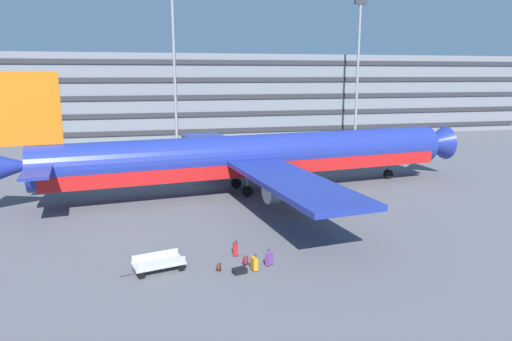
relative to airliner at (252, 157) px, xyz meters
name	(u,v)px	position (x,y,z in m)	size (l,w,h in m)	color
ground_plane	(202,193)	(-4.33, 0.29, -3.03)	(600.00, 600.00, 0.00)	#5B5B60
terminal_structure	(172,94)	(-4.33, 43.95, 3.52)	(122.24, 21.09, 13.09)	slate
airliner	(252,157)	(0.00, 0.00, 0.00)	(41.63, 33.94, 10.17)	navy
light_mast_left	(173,36)	(-4.69, 27.85, 12.06)	(1.80, 0.50, 26.67)	gray
light_mast_center_left	(358,60)	(22.61, 27.85, 9.01)	(1.80, 0.50, 20.72)	gray
suitcase_scuffed	(269,259)	(-2.65, -15.78, -2.67)	(0.49, 0.44, 0.87)	#72388C
suitcase_upright	(254,263)	(-3.57, -16.23, -2.65)	(0.33, 0.50, 0.87)	orange
suitcase_red	(240,271)	(-4.38, -16.40, -2.89)	(0.79, 0.61, 0.27)	black
suitcase_laid_flat	(235,249)	(-4.15, -13.99, -2.64)	(0.28, 0.48, 0.87)	#B21E23
backpack_large	(219,267)	(-5.39, -15.88, -2.82)	(0.28, 0.36, 0.48)	#592619
backpack_navy	(245,261)	(-3.89, -15.49, -2.78)	(0.39, 0.39, 0.57)	maroon
baggage_cart	(159,263)	(-8.41, -15.16, -2.60)	(3.37, 1.88, 0.82)	#B7B7BC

